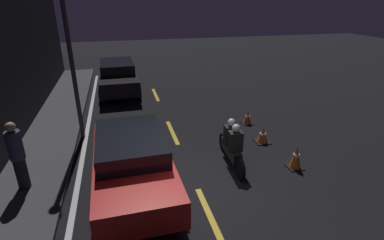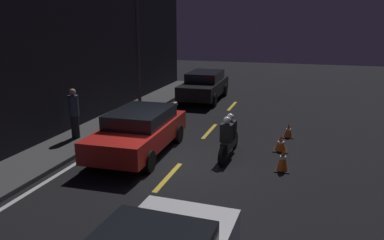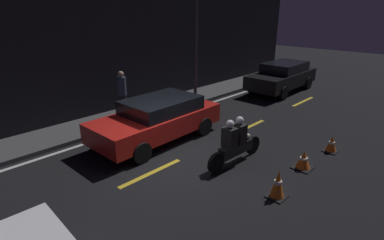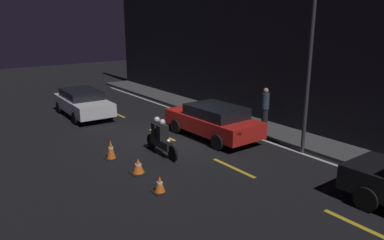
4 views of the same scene
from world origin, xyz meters
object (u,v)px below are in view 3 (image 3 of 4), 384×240
object	(u,v)px
traffic_cone_far	(332,144)
pedestrian	(122,93)
van_black	(282,76)
taxi_red	(158,118)
traffic_cone_mid	(304,160)
motorcycle	(235,143)
traffic_cone_near	(278,184)
street_lamp	(196,31)

from	to	relation	value
traffic_cone_far	pedestrian	distance (m)	7.57
van_black	pedestrian	bearing A→B (deg)	-18.15
taxi_red	traffic_cone_far	bearing A→B (deg)	122.80
traffic_cone_far	pedestrian	bearing A→B (deg)	110.33
taxi_red	traffic_cone_mid	bearing A→B (deg)	107.44
taxi_red	motorcycle	world-z (taller)	taxi_red
taxi_red	traffic_cone_near	distance (m)	4.48
traffic_cone_near	pedestrian	world-z (taller)	pedestrian
traffic_cone_far	pedestrian	xyz separation A→B (m)	(-2.62, 7.07, 0.77)
van_black	traffic_cone_far	distance (m)	7.18
motorcycle	street_lamp	bearing A→B (deg)	58.37
van_black	traffic_cone_near	world-z (taller)	van_black
motorcycle	van_black	bearing A→B (deg)	22.97
traffic_cone_near	traffic_cone_far	distance (m)	3.26
van_black	pedestrian	xyz separation A→B (m)	(-8.09, 2.45, 0.22)
traffic_cone_far	street_lamp	size ratio (longest dim) A/B	0.09
van_black	motorcycle	distance (m)	8.63
taxi_red	traffic_cone_near	size ratio (longest dim) A/B	6.29
traffic_cone_near	traffic_cone_mid	size ratio (longest dim) A/B	1.37
taxi_red	motorcycle	xyz separation A→B (m)	(0.39, -2.78, -0.10)
pedestrian	motorcycle	bearing A→B (deg)	-90.22
street_lamp	traffic_cone_far	bearing A→B (deg)	-93.10
van_black	street_lamp	bearing A→B (deg)	-15.90
taxi_red	street_lamp	xyz separation A→B (m)	(3.35, 1.51, 2.50)
traffic_cone_near	traffic_cone_mid	bearing A→B (deg)	5.53
pedestrian	traffic_cone_far	bearing A→B (deg)	-69.67
motorcycle	traffic_cone_mid	bearing A→B (deg)	-51.44
motorcycle	traffic_cone_far	xyz separation A→B (m)	(2.64, -1.66, -0.39)
traffic_cone_near	van_black	bearing A→B (deg)	27.91
traffic_cone_mid	traffic_cone_far	world-z (taller)	same
van_black	traffic_cone_far	bearing A→B (deg)	38.83
traffic_cone_mid	pedestrian	xyz separation A→B (m)	(-1.06, 6.91, 0.76)
motorcycle	pedestrian	bearing A→B (deg)	92.73
taxi_red	traffic_cone_far	world-z (taller)	taxi_red
taxi_red	traffic_cone_near	bearing A→B (deg)	85.61
taxi_red	street_lamp	distance (m)	4.44
van_black	street_lamp	xyz separation A→B (m)	(-5.15, 1.34, 2.44)
motorcycle	traffic_cone_near	bearing A→B (deg)	-107.35
van_black	traffic_cone_far	world-z (taller)	van_black
traffic_cone_near	traffic_cone_far	xyz separation A→B (m)	(3.26, 0.01, -0.10)
taxi_red	traffic_cone_near	world-z (taller)	taxi_red
taxi_red	pedestrian	bearing A→B (deg)	-100.38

